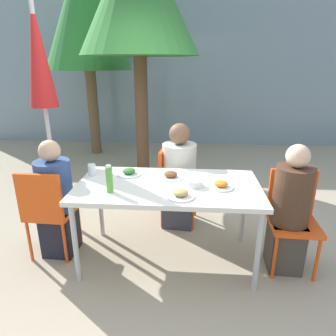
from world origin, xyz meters
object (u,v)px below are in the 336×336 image
drinking_cup (92,170)px  person_right (289,213)px  tree_behind_left (85,12)px  person_far (179,179)px  closed_umbrella (40,70)px  chair_right (292,212)px  person_left (56,202)px  chair_far (173,180)px  salad_bowl (194,183)px  bottle (109,179)px  chair_left (47,207)px

drinking_cup → person_right: bearing=-6.7°
drinking_cup → tree_behind_left: (-1.02, 3.28, 1.80)m
person_far → closed_umbrella: (-1.42, 0.01, 1.14)m
chair_right → person_left: bearing=2.3°
chair_right → chair_far: same height
salad_bowl → chair_far: bearing=107.1°
chair_far → salad_bowl: bearing=23.2°
bottle → salad_bowl: bottle is taller
closed_umbrella → salad_bowl: size_ratio=15.82×
chair_far → person_right: bearing=59.7°
closed_umbrella → bottle: bearing=-44.7°
chair_right → chair_far: (-1.10, 0.69, 0.00)m
chair_far → person_far: (0.07, -0.06, 0.03)m
chair_left → bottle: bottle is taller
drinking_cup → tree_behind_left: 3.87m
chair_left → person_left: size_ratio=0.78×
closed_umbrella → person_right: bearing=-16.8°
person_left → chair_right: bearing=2.0°
person_far → drinking_cup: bearing=-51.4°
salad_bowl → tree_behind_left: tree_behind_left is taller
chair_left → salad_bowl: bearing=2.9°
person_right → drinking_cup: person_right is taller
chair_right → person_far: bearing=-29.4°
person_far → tree_behind_left: 3.90m
drinking_cup → closed_umbrella: bearing=140.4°
salad_bowl → tree_behind_left: bearing=119.6°
chair_left → person_far: size_ratio=0.75×
person_far → bottle: size_ratio=5.06×
person_far → drinking_cup: (-0.79, -0.50, 0.27)m
chair_right → person_right: (-0.05, -0.08, 0.03)m
person_far → closed_umbrella: 1.82m
drinking_cup → person_left: bearing=-158.6°
person_far → chair_left: bearing=-52.6°
bottle → salad_bowl: (0.69, 0.18, -0.08)m
person_right → tree_behind_left: (-2.78, 3.48, 2.07)m
person_left → person_right: person_right is taller
salad_bowl → tree_behind_left: 4.38m
chair_left → bottle: size_ratio=3.80×
person_far → tree_behind_left: bearing=-140.8°
chair_left → tree_behind_left: (-0.64, 3.48, 2.10)m
person_left → salad_bowl: 1.30m
person_right → bottle: (-1.50, -0.15, 0.33)m
person_far → bottle: bearing=-25.4°
person_left → bottle: (0.58, -0.24, 0.34)m
closed_umbrella → person_far: bearing=-0.4°
chair_far → bottle: 1.09m
closed_umbrella → salad_bowl: closed_umbrella is taller
chair_left → person_left: person_left is taller
chair_left → salad_bowl: 1.35m
chair_left → person_left: 0.10m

